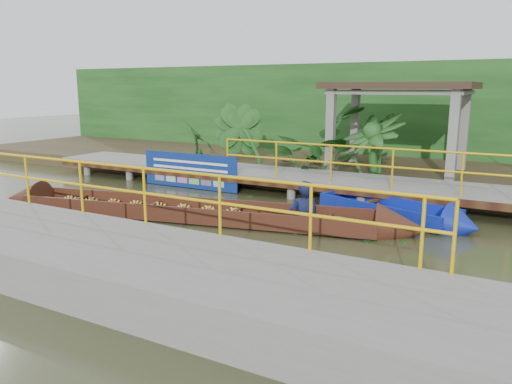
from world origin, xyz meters
The scene contains 10 objects.
ground centered at (0.00, 0.00, 0.00)m, with size 80.00×80.00×0.00m, color #2D3018.
land_strip centered at (0.00, 7.50, 0.23)m, with size 30.00×8.00×0.45m, color #362D1B.
far_dock centered at (0.02, 3.43, 0.48)m, with size 16.00×2.06×1.66m.
near_dock centered at (1.00, -4.20, 0.30)m, with size 18.00×2.40×1.73m.
pavilion centered at (3.00, 6.30, 2.82)m, with size 4.40×3.00×3.00m.
foliage_backdrop centered at (0.00, 10.00, 2.00)m, with size 30.00×0.80×4.00m, color #153E14.
vendor_boat centered at (0.21, -0.35, 0.28)m, with size 10.67×3.23×2.40m.
moored_blue_boat centered at (4.77, 1.62, 0.16)m, with size 3.98×2.16×0.92m.
blue_banner centered at (-2.33, 2.48, 0.56)m, with size 3.41×0.04×1.07m.
tropical_plants centered at (2.25, 5.30, 1.23)m, with size 14.26×1.26×1.57m.
Camera 1 is at (6.76, -9.66, 3.04)m, focal length 35.00 mm.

